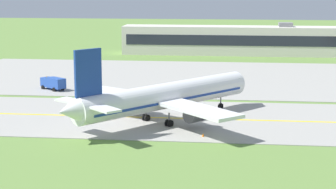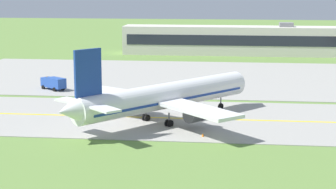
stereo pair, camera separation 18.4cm
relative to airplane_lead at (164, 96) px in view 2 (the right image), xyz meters
The scene contains 9 objects.
ground_plane 7.31m from the airplane_lead, 26.20° to the left, with size 500.00×500.00×0.00m, color olive.
taxiway_strip 7.28m from the airplane_lead, 26.20° to the left, with size 240.00×28.00×0.10m, color #9E9B93.
apron_pad 47.42m from the airplane_lead, 70.96° to the left, with size 140.00×52.00×0.10m, color #9E9B93.
taxiway_centreline 7.25m from the airplane_lead, 26.20° to the left, with size 220.00×0.60×0.01m, color yellow.
airplane_lead is the anchor object (origin of this frame).
service_truck_baggage 35.95m from the airplane_lead, 135.73° to the left, with size 6.04×5.22×2.60m.
terminal_building 89.23m from the airplane_lead, 82.52° to the left, with size 68.95×9.16×9.66m.
traffic_cone_near_edge 11.28m from the airplane_lead, 51.97° to the right, with size 0.44×0.44×0.60m, color orange.
traffic_cone_mid_edge 26.14m from the airplane_lead, 143.75° to the left, with size 0.44×0.44×0.60m, color orange.
Camera 2 is at (5.64, -92.65, 21.87)m, focal length 63.60 mm.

